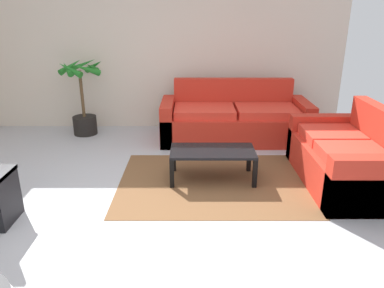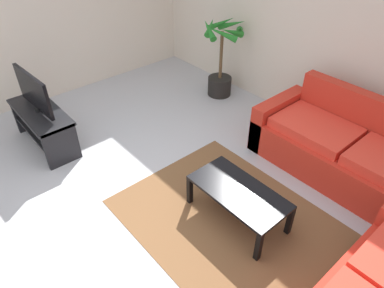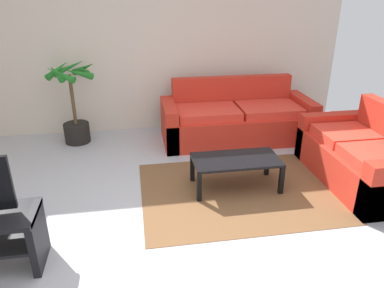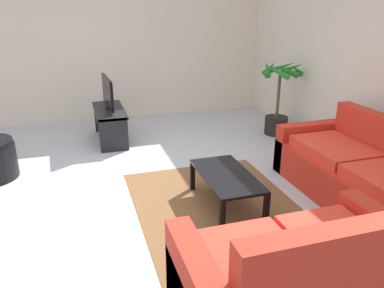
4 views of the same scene
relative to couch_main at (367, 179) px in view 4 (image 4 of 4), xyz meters
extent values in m
plane|color=#B2B2B7|center=(-1.15, -2.28, -0.30)|extent=(6.60, 6.60, 0.00)
cube|color=beige|center=(-1.15, 0.72, 1.05)|extent=(6.00, 0.06, 2.70)
cube|color=beige|center=(-4.15, -2.28, 1.05)|extent=(0.06, 6.00, 2.70)
cube|color=red|center=(0.00, -0.03, -0.09)|extent=(2.25, 0.90, 0.42)
cube|color=red|center=(-1.03, -0.03, 0.01)|extent=(0.18, 0.90, 0.62)
cube|color=red|center=(-0.47, -0.08, 0.18)|extent=(0.90, 0.66, 0.12)
cube|color=red|center=(1.10, -1.54, -0.09)|extent=(0.90, 1.64, 0.42)
cube|color=red|center=(1.47, -1.54, 0.36)|extent=(0.16, 1.28, 0.48)
cube|color=red|center=(1.10, -0.81, 0.01)|extent=(0.90, 0.18, 0.62)
cube|color=red|center=(1.05, -1.86, 0.18)|extent=(0.66, 0.60, 0.12)
cube|color=red|center=(1.05, -1.22, 0.18)|extent=(0.66, 0.60, 0.12)
cube|color=black|center=(-2.92, -2.40, 0.19)|extent=(1.10, 0.45, 0.04)
cube|color=black|center=(-2.92, -2.40, -0.07)|extent=(1.02, 0.39, 0.03)
cube|color=black|center=(-3.44, -2.40, -0.05)|extent=(0.06, 0.41, 0.51)
cube|color=black|center=(-2.40, -2.40, -0.05)|extent=(0.06, 0.41, 0.51)
cube|color=black|center=(-2.92, -2.40, 0.48)|extent=(0.82, 0.09, 0.46)
cube|color=teal|center=(-2.92, -2.38, 0.48)|extent=(0.77, 0.05, 0.41)
cylinder|color=black|center=(-2.92, -2.40, 0.23)|extent=(0.10, 0.10, 0.04)
cube|color=black|center=(-0.42, -1.44, 0.05)|extent=(0.99, 0.51, 0.03)
cube|color=black|center=(-0.89, -1.67, -0.13)|extent=(0.05, 0.05, 0.34)
cube|color=black|center=(0.06, -1.67, -0.13)|extent=(0.05, 0.05, 0.34)
cube|color=black|center=(-0.89, -1.21, -0.13)|extent=(0.05, 0.05, 0.34)
cube|color=black|center=(0.06, -1.21, -0.13)|extent=(0.05, 0.05, 0.34)
cube|color=brown|center=(-0.42, -1.54, -0.30)|extent=(2.20, 1.70, 0.01)
cylinder|color=black|center=(-2.41, 0.27, -0.16)|extent=(0.38, 0.38, 0.29)
cylinder|color=brown|center=(-2.41, 0.27, 0.36)|extent=(0.05, 0.05, 0.74)
cone|color=#217623|center=(-2.21, 0.25, 0.78)|extent=(0.14, 0.43, 0.24)
cone|color=#217623|center=(-2.22, 0.44, 0.78)|extent=(0.42, 0.44, 0.28)
cone|color=#217623|center=(-2.45, 0.50, 0.78)|extent=(0.49, 0.18, 0.27)
cone|color=#217623|center=(-2.58, 0.39, 0.78)|extent=(0.34, 0.41, 0.25)
cone|color=#217623|center=(-2.56, 0.16, 0.78)|extent=(0.29, 0.37, 0.23)
cone|color=#217623|center=(-2.49, 0.07, 0.78)|extent=(0.43, 0.26, 0.25)
cone|color=#217623|center=(-2.26, 0.10, 0.78)|extent=(0.41, 0.38, 0.26)
camera|label=1|loc=(-0.66, -5.47, 1.62)|focal=34.34mm
camera|label=2|loc=(1.12, -3.38, 2.46)|focal=32.42mm
camera|label=3|loc=(-1.53, -5.05, 1.88)|focal=33.97mm
camera|label=4|loc=(2.94, -2.88, 1.76)|focal=35.59mm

